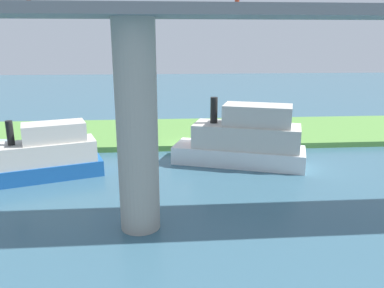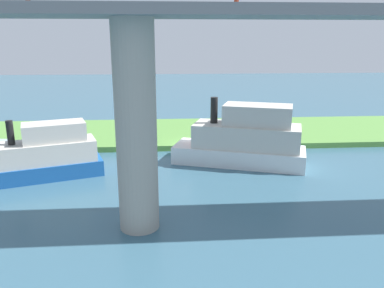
{
  "view_description": "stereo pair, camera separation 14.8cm",
  "coord_description": "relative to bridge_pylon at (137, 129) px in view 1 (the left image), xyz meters",
  "views": [
    {
      "loc": [
        2.99,
        32.74,
        9.59
      ],
      "look_at": [
        0.82,
        5.0,
        2.0
      ],
      "focal_mm": 35.84,
      "sensor_mm": 36.0,
      "label": 1
    },
    {
      "loc": [
        2.84,
        32.75,
        9.59
      ],
      "look_at": [
        0.82,
        5.0,
        2.0
      ],
      "focal_mm": 35.84,
      "sensor_mm": 36.0,
      "label": 2
    }
  ],
  "objects": [
    {
      "name": "person_on_bank",
      "position": [
        -5.46,
        -16.27,
        -4.1
      ],
      "size": [
        0.51,
        0.51,
        1.39
      ],
      "color": "#2D334C",
      "rests_on": "grassy_bank"
    },
    {
      "name": "ground_plane",
      "position": [
        -4.26,
        -14.14,
        -5.3
      ],
      "size": [
        160.0,
        160.0,
        0.0
      ],
      "primitive_type": "plane",
      "color": "#386075"
    },
    {
      "name": "mooring_post",
      "position": [
        -11.66,
        -15.88,
        -4.26
      ],
      "size": [
        0.2,
        0.2,
        1.09
      ],
      "primitive_type": "cylinder",
      "color": "brown",
      "rests_on": "grassy_bank"
    },
    {
      "name": "pontoon_yellow",
      "position": [
        7.2,
        -8.18,
        -3.7
      ],
      "size": [
        8.92,
        5.36,
        4.32
      ],
      "color": "#195199",
      "rests_on": "ground"
    },
    {
      "name": "grassy_bank",
      "position": [
        -4.26,
        -20.14,
        -5.05
      ],
      "size": [
        80.0,
        12.0,
        0.5
      ],
      "primitive_type": "cube",
      "color": "#5B9342",
      "rests_on": "ground"
    },
    {
      "name": "motorboat_red",
      "position": [
        -7.61,
        -10.24,
        -3.36
      ],
      "size": [
        10.82,
        6.58,
        5.25
      ],
      "color": "white",
      "rests_on": "ground"
    },
    {
      "name": "skiff_small",
      "position": [
        11.54,
        -12.25,
        -4.7
      ],
      "size": [
        5.24,
        2.3,
        1.69
      ],
      "color": "white",
      "rests_on": "ground"
    },
    {
      "name": "bridge_pylon",
      "position": [
        0.0,
        0.0,
        0.0
      ],
      "size": [
        2.05,
        2.05,
        10.6
      ],
      "primitive_type": "cylinder",
      "color": "#9E998E",
      "rests_on": "ground"
    },
    {
      "name": "bridge_span",
      "position": [
        0.0,
        -0.01,
        5.8
      ],
      "size": [
        73.08,
        4.3,
        3.25
      ],
      "color": "slate",
      "rests_on": "bridge_pylon"
    }
  ]
}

